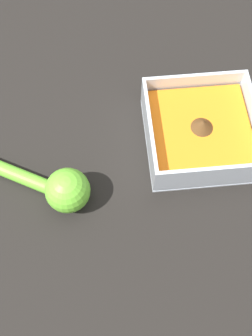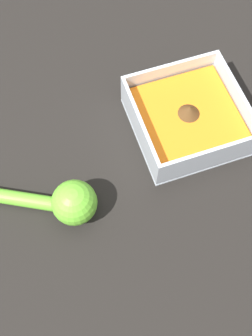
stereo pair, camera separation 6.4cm
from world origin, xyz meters
name	(u,v)px [view 1 (the left image)]	position (x,y,z in m)	size (l,w,h in m)	color
ground_plane	(207,144)	(0.00, 0.00, 0.00)	(4.00, 4.00, 0.00)	black
square_dish	(200,133)	(-0.02, 0.01, 0.03)	(0.19, 0.19, 0.07)	silver
lemon_squeezer	(56,187)	(-0.27, -0.07, 0.03)	(0.21, 0.14, 0.07)	#6BC633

